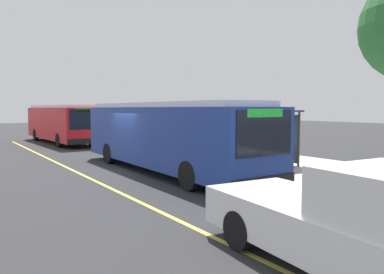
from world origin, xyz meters
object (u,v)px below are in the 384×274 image
Objects in this scene: waiting_bench at (274,154)px; pedestrian_commuter at (240,142)px; transit_bus_second at (61,122)px; route_sign_post at (273,128)px; pickup_truck at (356,226)px; transit_bus_main at (165,134)px.

pedestrian_commuter reaches higher than waiting_bench.
transit_bus_second reaches higher than pedestrian_commuter.
transit_bus_second and route_sign_post have the same top height.
pickup_truck is at bearing -37.21° from route_sign_post.
transit_bus_second is (-16.05, -0.15, -0.00)m from transit_bus_main.
waiting_bench is (-8.55, 7.24, -0.22)m from pickup_truck.
waiting_bench is at bearing 36.73° from pedestrian_commuter.
pickup_truck is at bearing -40.24° from waiting_bench.
waiting_bench is at bearing 15.38° from transit_bus_second.
transit_bus_main reaches higher than pedestrian_commuter.
transit_bus_main is 2.15× the size of pickup_truck.
waiting_bench is (17.82, 4.90, -0.98)m from transit_bus_second.
pedestrian_commuter is at bearing 13.42° from transit_bus_second.
transit_bus_second is at bearing -164.62° from waiting_bench.
transit_bus_main is 10.65m from pickup_truck.
route_sign_post is at bearing -22.02° from pedestrian_commuter.
transit_bus_second is at bearing 174.94° from pickup_truck.
pickup_truck is (26.37, -2.33, -0.76)m from transit_bus_second.
transit_bus_second is 2.00× the size of pickup_truck.
pedestrian_commuter is (-9.83, 6.28, 0.26)m from pickup_truck.
pedestrian_commuter is (0.50, 3.80, -0.50)m from transit_bus_main.
pickup_truck is 8.25m from route_sign_post.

